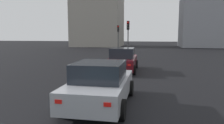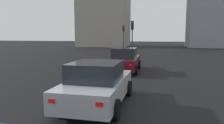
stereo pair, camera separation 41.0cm
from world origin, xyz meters
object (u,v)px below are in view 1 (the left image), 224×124
car_silver_second (101,84)px  traffic_light_near_left (128,32)px  car_maroon_lead (123,60)px  traffic_light_near_right (118,33)px

car_silver_second → traffic_light_near_left: traffic_light_near_left is taller
car_silver_second → traffic_light_near_left: size_ratio=1.07×
car_maroon_lead → traffic_light_near_right: size_ratio=1.14×
car_silver_second → traffic_light_near_left: (14.91, 0.64, 2.11)m
car_silver_second → traffic_light_near_right: traffic_light_near_right is taller
traffic_light_near_left → traffic_light_near_right: size_ratio=1.02×
car_silver_second → traffic_light_near_right: 23.80m
car_maroon_lead → traffic_light_near_right: 16.52m
car_maroon_lead → traffic_light_near_left: size_ratio=1.12×
car_silver_second → traffic_light_near_right: size_ratio=1.09×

